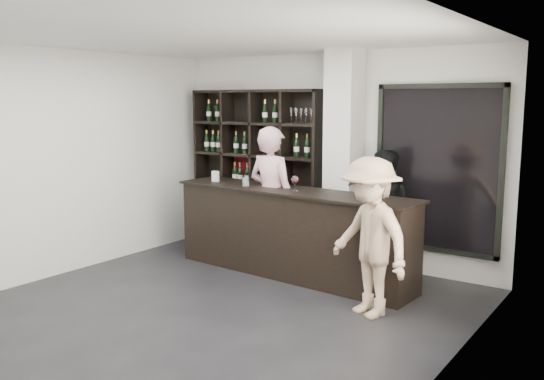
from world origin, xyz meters
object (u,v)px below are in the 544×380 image
Objects in this scene: tasting_counter at (291,233)px; customer at (370,237)px; taster_black at (381,213)px; taster_pink at (272,199)px; wine_shelf at (257,171)px.

customer is at bearing -22.58° from tasting_counter.
customer is (0.48, -1.35, 0.02)m from taster_black.
customer is at bearing 90.62° from taster_black.
taster_pink reaches higher than tasting_counter.
customer is (1.80, -0.80, -0.12)m from taster_pink.
wine_shelf is 1.47× the size of taster_black.
tasting_counter is 1.61m from customer.
tasting_counter is (1.15, -0.82, -0.64)m from wine_shelf.
taster_pink is at bearing -179.14° from customer.
wine_shelf reaches higher than tasting_counter.
taster_pink is 1.98m from customer.
tasting_counter is 0.55m from taster_pink.
taster_pink is 1.44m from taster_black.
tasting_counter is at bearing 169.28° from taster_pink.
wine_shelf reaches higher than taster_black.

